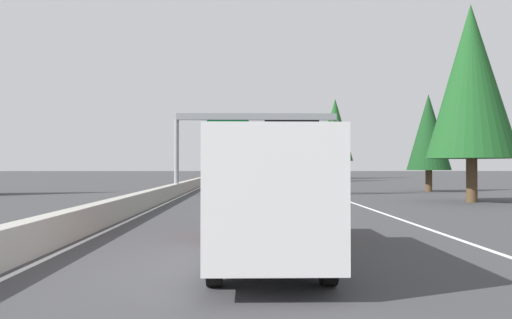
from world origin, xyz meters
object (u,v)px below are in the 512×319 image
object	(u,v)px
pickup_near_center	(231,172)
conifer_right_foreground	(471,81)
bus_near_right	(264,168)
conifer_right_near	(429,132)
conifer_right_far	(335,130)
sedan_far_right	(227,176)
sign_gantry_overhead	(259,130)
sedan_far_left	(250,183)
sedan_distant_a	(221,179)
conifer_right_mid	(329,142)
minivan_mid_right	(261,171)
box_truck_far_center	(266,192)

from	to	relation	value
pickup_near_center	conifer_right_foreground	distance (m)	85.35
bus_near_right	conifer_right_near	size ratio (longest dim) A/B	1.34
conifer_right_far	sedan_far_right	bearing A→B (deg)	114.71
sign_gantry_overhead	conifer_right_near	size ratio (longest dim) A/B	1.48
sedan_far_right	conifer_right_near	size ratio (longest dim) A/B	0.51
bus_near_right	conifer_right_far	distance (m)	23.28
sign_gantry_overhead	pickup_near_center	size ratio (longest dim) A/B	2.26
sedan_far_left	sedan_distant_a	distance (m)	16.00
pickup_near_center	conifer_right_mid	world-z (taller)	conifer_right_mid
sign_gantry_overhead	conifer_right_near	bearing A→B (deg)	-71.58
sedan_far_right	conifer_right_foreground	bearing A→B (deg)	-161.07
sedan_distant_a	conifer_right_near	bearing A→B (deg)	-133.67
sign_gantry_overhead	conifer_right_far	size ratio (longest dim) A/B	0.87
sedan_far_right	sedan_far_left	bearing A→B (deg)	-174.20
sedan_far_left	minivan_mid_right	bearing A→B (deg)	-2.41
conifer_right_near	conifer_right_mid	distance (m)	29.72
sign_gantry_overhead	conifer_right_far	world-z (taller)	conifer_right_far
sign_gantry_overhead	sedan_far_left	world-z (taller)	sign_gantry_overhead
conifer_right_far	conifer_right_foreground	bearing A→B (deg)	177.85
minivan_mid_right	conifer_right_mid	xyz separation A→B (m)	(-57.14, -8.33, 4.82)
conifer_right_near	sedan_far_right	bearing A→B (deg)	27.22
bus_near_right	sedan_far_right	size ratio (longest dim) A/B	2.61
sedan_distant_a	conifer_right_mid	world-z (taller)	conifer_right_mid
sedan_far_left	bus_near_right	size ratio (longest dim) A/B	0.38
sedan_distant_a	conifer_right_near	size ratio (longest dim) A/B	0.51
sedan_far_left	sedan_far_right	bearing A→B (deg)	5.80
pickup_near_center	conifer_right_mid	distance (m)	44.31
sedan_far_left	bus_near_right	world-z (taller)	bus_near_right
conifer_right_near	sedan_far_left	bearing A→B (deg)	80.10
conifer_right_near	pickup_near_center	bearing A→B (deg)	15.41
sedan_far_left	conifer_right_far	xyz separation A→B (m)	(43.43, -15.82, 8.15)
pickup_near_center	bus_near_right	bearing A→B (deg)	-129.41
minivan_mid_right	conifer_right_far	xyz separation A→B (m)	(-40.44, -12.30, 7.88)
conifer_right_mid	box_truck_far_center	bearing A→B (deg)	169.02
box_truck_far_center	conifer_right_foreground	world-z (taller)	conifer_right_foreground
sign_gantry_overhead	box_truck_far_center	size ratio (longest dim) A/B	1.49
pickup_near_center	conifer_right_far	xyz separation A→B (m)	(-24.47, -19.63, 7.92)
sedan_distant_a	conifer_right_foreground	size ratio (longest dim) A/B	0.36
sign_gantry_overhead	minivan_mid_right	xyz separation A→B (m)	(91.62, -2.91, -4.06)
sedan_far_right	conifer_right_far	bearing A→B (deg)	-65.29
pickup_near_center	conifer_right_far	size ratio (longest dim) A/B	0.39
sedan_far_right	conifer_right_mid	xyz separation A→B (m)	(-7.80, -15.36, 5.09)
sedan_far_left	sedan_far_right	world-z (taller)	same
minivan_mid_right	conifer_right_near	world-z (taller)	conifer_right_near
bus_near_right	pickup_near_center	distance (m)	9.53
sedan_far_left	minivan_mid_right	distance (m)	83.95
sedan_far_right	conifer_right_foreground	world-z (taller)	conifer_right_foreground
sedan_far_left	sedan_far_right	size ratio (longest dim) A/B	1.00
conifer_right_foreground	bus_near_right	bearing A→B (deg)	7.44
sedan_far_left	minivan_mid_right	world-z (taller)	minivan_mid_right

